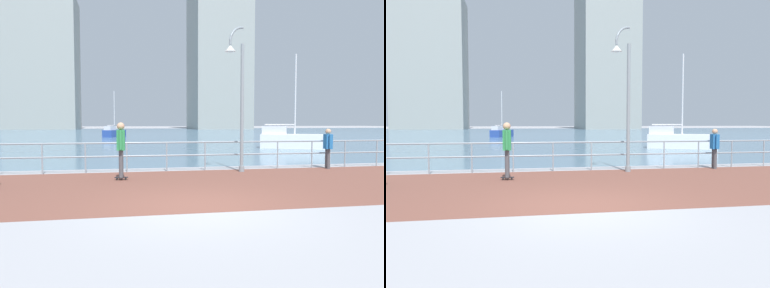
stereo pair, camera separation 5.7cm
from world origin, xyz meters
TOP-DOWN VIEW (x-y plane):
  - ground at (0.00, 40.00)m, footprint 220.00×220.00m
  - brick_paving at (0.00, 2.51)m, footprint 28.00×6.14m
  - harbor_water at (0.00, 50.58)m, footprint 180.00×88.00m
  - waterfront_railing at (-0.00, 5.58)m, footprint 25.25×0.06m
  - lamppost at (2.43, 4.92)m, footprint 0.78×0.48m
  - skateboarder at (-1.58, 3.85)m, footprint 0.40×0.55m
  - bystander at (6.06, 5.23)m, footprint 0.29×0.56m
  - sailboat_red at (9.53, 15.41)m, footprint 4.58×3.18m
  - sailboat_ivory at (-2.69, 37.02)m, footprint 2.72×4.01m
  - tower_steel at (-21.19, 89.59)m, footprint 16.65×12.76m
  - tower_slate at (22.68, 85.90)m, footprint 13.94×16.21m

SIDE VIEW (x-z plane):
  - ground at x=0.00m, z-range 0.00..0.00m
  - harbor_water at x=0.00m, z-range 0.00..0.00m
  - brick_paving at x=0.00m, z-range 0.00..0.01m
  - sailboat_ivory at x=-2.69m, z-range -2.20..3.23m
  - sailboat_red at x=9.53m, z-range -2.52..3.71m
  - waterfront_railing at x=0.00m, z-range 0.20..1.26m
  - bystander at x=6.06m, z-range 0.12..1.63m
  - skateboarder at x=-1.58m, z-range 0.18..1.92m
  - lamppost at x=2.43m, z-range 0.27..5.32m
  - tower_steel at x=-21.19m, z-range -0.83..33.47m
  - tower_slate at x=22.68m, z-range -0.83..49.06m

